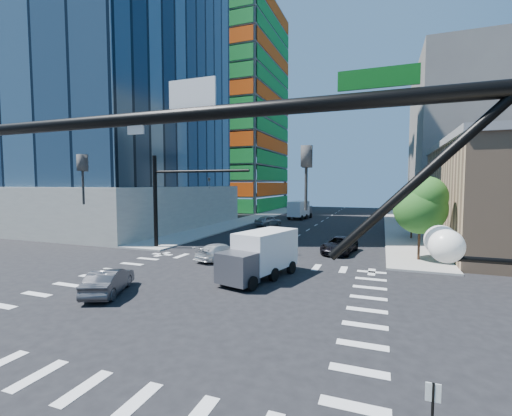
% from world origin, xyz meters
% --- Properties ---
extents(ground, '(160.00, 160.00, 0.00)m').
position_xyz_m(ground, '(0.00, 0.00, 0.00)').
color(ground, black).
rests_on(ground, ground).
extents(road_markings, '(20.00, 20.00, 0.01)m').
position_xyz_m(road_markings, '(0.00, 0.00, 0.01)').
color(road_markings, silver).
rests_on(road_markings, ground).
extents(sidewalk_ne, '(5.00, 60.00, 0.15)m').
position_xyz_m(sidewalk_ne, '(12.50, 40.00, 0.07)').
color(sidewalk_ne, '#999690').
rests_on(sidewalk_ne, ground).
extents(sidewalk_nw, '(5.00, 60.00, 0.15)m').
position_xyz_m(sidewalk_nw, '(-12.50, 40.00, 0.07)').
color(sidewalk_nw, '#999690').
rests_on(sidewalk_nw, ground).
extents(construction_building, '(25.16, 34.50, 70.60)m').
position_xyz_m(construction_building, '(-27.41, 61.93, 24.61)').
color(construction_building, slate).
rests_on(construction_building, ground).
extents(bg_building_ne, '(24.00, 30.00, 28.00)m').
position_xyz_m(bg_building_ne, '(27.00, 55.00, 14.00)').
color(bg_building_ne, '#665F5B').
rests_on(bg_building_ne, ground).
extents(signal_mast_se, '(10.51, 2.48, 9.00)m').
position_xyz_m(signal_mast_se, '(10.60, -11.50, 5.01)').
color(signal_mast_se, black).
rests_on(signal_mast_se, sidewalk_se).
extents(signal_mast_nw, '(10.20, 0.40, 9.00)m').
position_xyz_m(signal_mast_nw, '(-10.00, 11.50, 5.49)').
color(signal_mast_nw, black).
rests_on(signal_mast_nw, sidewalk_nw).
extents(tree_south, '(4.16, 4.16, 6.82)m').
position_xyz_m(tree_south, '(12.63, 13.90, 4.69)').
color(tree_south, '#382316').
rests_on(tree_south, sidewalk_ne).
extents(tree_north, '(3.54, 3.52, 5.78)m').
position_xyz_m(tree_north, '(12.93, 25.90, 3.99)').
color(tree_north, '#382316').
rests_on(tree_north, sidewalk_ne).
extents(car_nb_far, '(3.21, 5.65, 1.49)m').
position_xyz_m(car_nb_far, '(5.98, 15.20, 0.74)').
color(car_nb_far, black).
rests_on(car_nb_far, ground).
extents(car_sb_near, '(3.22, 5.07, 1.37)m').
position_xyz_m(car_sb_near, '(-3.12, 8.89, 0.68)').
color(car_sb_near, silver).
rests_on(car_sb_near, ground).
extents(car_sb_mid, '(3.53, 5.05, 1.60)m').
position_xyz_m(car_sb_mid, '(-6.65, 32.40, 0.80)').
color(car_sb_mid, '#9FA2A6').
rests_on(car_sb_mid, ground).
extents(car_sb_cross, '(3.20, 4.76, 1.49)m').
position_xyz_m(car_sb_cross, '(-5.18, -1.44, 0.74)').
color(car_sb_cross, '#414145').
rests_on(car_sb_cross, ground).
extents(box_truck_near, '(3.97, 6.43, 3.14)m').
position_xyz_m(box_truck_near, '(1.90, 4.42, 1.39)').
color(box_truck_near, black).
rests_on(box_truck_near, ground).
extents(box_truck_far, '(3.39, 6.49, 3.26)m').
position_xyz_m(box_truck_far, '(-4.45, 44.64, 1.44)').
color(box_truck_far, black).
rests_on(box_truck_far, ground).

